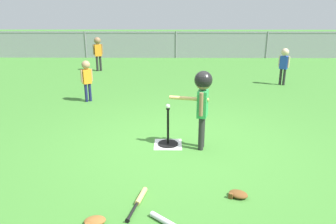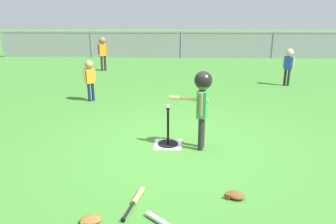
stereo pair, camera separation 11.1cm
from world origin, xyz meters
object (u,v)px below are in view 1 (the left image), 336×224
object	(u,v)px
baseball_on_tee	(168,106)
fielder_deep_left	(284,62)
batting_tee	(168,139)
glove_by_plate	(95,221)
fielder_near_left	(98,49)
batter_child	(202,94)
fielder_deep_center	(87,75)
spare_bat_wood	(139,199)
glove_near_bats	(238,194)
spare_bat_silver	(169,224)

from	to	relation	value
baseball_on_tee	fielder_deep_left	xyz separation A→B (m)	(3.22, 4.26, 0.02)
baseball_on_tee	batting_tee	bearing A→B (deg)	153.43
fielder_deep_left	glove_by_plate	size ratio (longest dim) A/B	4.19
fielder_near_left	fielder_deep_left	size ratio (longest dim) A/B	1.12
batting_tee	glove_by_plate	size ratio (longest dim) A/B	2.47
baseball_on_tee	batter_child	size ratio (longest dim) A/B	0.06
baseball_on_tee	fielder_deep_center	bearing A→B (deg)	127.35
batting_tee	spare_bat_wood	xyz separation A→B (m)	(-0.31, -1.59, -0.06)
fielder_deep_left	spare_bat_wood	world-z (taller)	fielder_deep_left
baseball_on_tee	glove_near_bats	world-z (taller)	baseball_on_tee
batting_tee	batter_child	world-z (taller)	batter_child
spare_bat_silver	glove_by_plate	world-z (taller)	glove_by_plate
fielder_near_left	spare_bat_wood	distance (m)	8.29
fielder_deep_center	glove_near_bats	size ratio (longest dim) A/B	3.57
spare_bat_wood	fielder_deep_center	bearing A→B (deg)	111.34
spare_bat_silver	glove_near_bats	world-z (taller)	glove_near_bats
batting_tee	batter_child	size ratio (longest dim) A/B	0.50
batting_tee	spare_bat_wood	size ratio (longest dim) A/B	1.00
fielder_deep_left	spare_bat_silver	bearing A→B (deg)	-116.84
fielder_deep_center	fielder_deep_left	world-z (taller)	fielder_deep_left
fielder_deep_left	spare_bat_silver	distance (m)	7.07
batting_tee	glove_near_bats	world-z (taller)	batting_tee
batter_child	fielder_deep_left	bearing A→B (deg)	58.37
spare_bat_silver	spare_bat_wood	distance (m)	0.55
fielder_near_left	glove_by_plate	bearing A→B (deg)	-78.02
fielder_near_left	glove_near_bats	xyz separation A→B (m)	(3.32, -7.86, -0.71)
batting_tee	fielder_near_left	size ratio (longest dim) A/B	0.53
baseball_on_tee	spare_bat_wood	bearing A→B (deg)	-100.85
batting_tee	glove_by_plate	world-z (taller)	batting_tee
batting_tee	glove_near_bats	size ratio (longest dim) A/B	2.26
baseball_on_tee	spare_bat_wood	xyz separation A→B (m)	(-0.31, -1.59, -0.62)
fielder_near_left	spare_bat_wood	xyz separation A→B (m)	(2.19, -7.96, -0.72)
batting_tee	fielder_near_left	world-z (taller)	fielder_near_left
fielder_deep_left	spare_bat_wood	size ratio (longest dim) A/B	1.70
fielder_deep_left	glove_by_plate	world-z (taller)	fielder_deep_left
batter_child	fielder_deep_center	xyz separation A→B (m)	(-2.42, 2.62, -0.25)
fielder_deep_center	glove_by_plate	bearing A→B (deg)	-75.24
batting_tee	baseball_on_tee	world-z (taller)	baseball_on_tee
spare_bat_silver	glove_by_plate	distance (m)	0.76
fielder_near_left	batter_child	bearing A→B (deg)	-65.15
batter_child	fielder_deep_center	distance (m)	3.57
fielder_deep_center	spare_bat_wood	world-z (taller)	fielder_deep_center
batter_child	glove_near_bats	size ratio (longest dim) A/B	4.53
spare_bat_wood	glove_near_bats	size ratio (longest dim) A/B	2.26
spare_bat_silver	glove_near_bats	size ratio (longest dim) A/B	2.12
spare_bat_wood	glove_by_plate	xyz separation A→B (m)	(-0.41, -0.40, 0.01)
baseball_on_tee	glove_by_plate	bearing A→B (deg)	-109.86
batting_tee	fielder_deep_left	bearing A→B (deg)	52.96
spare_bat_wood	glove_by_plate	bearing A→B (deg)	-136.05
glove_by_plate	glove_near_bats	bearing A→B (deg)	18.13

